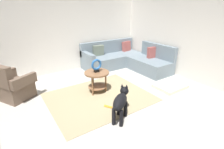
# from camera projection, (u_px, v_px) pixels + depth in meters

# --- Properties ---
(ground_plane) EXTENTS (6.00, 6.00, 0.10)m
(ground_plane) POSITION_uv_depth(u_px,v_px,m) (110.00, 116.00, 3.40)
(ground_plane) COLOR #B7B2A8
(wall_back) EXTENTS (6.00, 0.12, 2.70)m
(wall_back) POSITION_uv_depth(u_px,v_px,m) (57.00, 30.00, 5.13)
(wall_back) COLOR silver
(wall_back) RESTS_ON ground_plane
(wall_right) EXTENTS (0.12, 6.00, 2.70)m
(wall_right) POSITION_uv_depth(u_px,v_px,m) (203.00, 34.00, 4.40)
(wall_right) COLOR silver
(wall_right) RESTS_ON ground_plane
(area_rug) EXTENTS (2.30, 1.90, 0.01)m
(area_rug) POSITION_uv_depth(u_px,v_px,m) (99.00, 97.00, 3.99)
(area_rug) COLOR tan
(area_rug) RESTS_ON ground_plane
(sectional_couch) EXTENTS (2.20, 2.25, 0.88)m
(sectional_couch) POSITION_uv_depth(u_px,v_px,m) (126.00, 60.00, 5.85)
(sectional_couch) COLOR slate
(sectional_couch) RESTS_ON ground_plane
(armchair) EXTENTS (0.92, 0.99, 0.88)m
(armchair) POSITION_uv_depth(u_px,v_px,m) (13.00, 86.00, 3.80)
(armchair) COLOR brown
(armchair) RESTS_ON ground_plane
(side_table) EXTENTS (0.60, 0.60, 0.54)m
(side_table) POSITION_uv_depth(u_px,v_px,m) (97.00, 77.00, 4.09)
(side_table) COLOR brown
(side_table) RESTS_ON ground_plane
(torus_sculpture) EXTENTS (0.28, 0.08, 0.33)m
(torus_sculpture) POSITION_uv_depth(u_px,v_px,m) (96.00, 65.00, 3.98)
(torus_sculpture) COLOR black
(torus_sculpture) RESTS_ON side_table
(dog_bed_mat) EXTENTS (0.80, 0.60, 0.09)m
(dog_bed_mat) POSITION_uv_depth(u_px,v_px,m) (170.00, 86.00, 4.45)
(dog_bed_mat) COLOR beige
(dog_bed_mat) RESTS_ON ground_plane
(dog) EXTENTS (0.70, 0.56, 0.63)m
(dog) POSITION_uv_depth(u_px,v_px,m) (121.00, 102.00, 3.08)
(dog) COLOR black
(dog) RESTS_ON ground_plane
(dog_toy_rope) EXTENTS (0.14, 0.18, 0.05)m
(dog_toy_rope) POSITION_uv_depth(u_px,v_px,m) (108.00, 107.00, 3.57)
(dog_toy_rope) COLOR orange
(dog_toy_rope) RESTS_ON ground_plane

